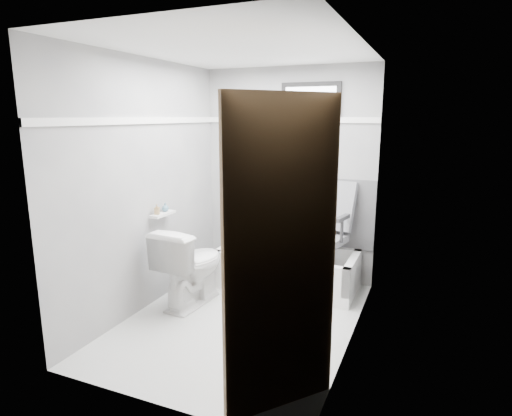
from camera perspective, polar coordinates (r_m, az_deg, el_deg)
The scene contains 19 objects.
floor at distance 4.12m, azimuth -1.95°, elevation -14.69°, with size 2.60×2.60×0.00m, color silver.
ceiling at distance 3.72m, azimuth -2.23°, elevation 20.48°, with size 2.60×2.60×0.00m, color silver.
wall_back at distance 4.93m, azimuth 4.30°, elevation 4.41°, with size 2.00×0.02×2.40m, color slate.
wall_front at distance 2.64m, azimuth -14.03°, elevation -2.69°, with size 2.00×0.02×2.40m, color slate.
wall_left at distance 4.25m, azimuth -14.43°, elevation 2.82°, with size 0.02×2.60×2.40m, color slate.
wall_right at distance 3.44m, azimuth 13.19°, elevation 0.77°, with size 0.02×2.60×2.40m, color slate.
bathtub at distance 4.79m, azimuth 4.21°, elevation -8.05°, with size 1.50×0.70×0.42m, color white, non-canonical shape.
office_chair at distance 4.61m, azimuth 8.24°, elevation -3.19°, with size 0.61×0.61×1.06m, color slate, non-canonical shape.
toilet at distance 4.36m, azimuth -8.64°, elevation -7.61°, with size 0.45×0.81×0.79m, color white.
door at distance 2.30m, azimuth 6.88°, elevation -9.91°, with size 0.78×0.78×2.00m, color brown, non-canonical shape.
window at distance 4.80m, azimuth 7.31°, elevation 13.95°, with size 0.66×0.04×0.40m, color black, non-canonical shape.
backerboard at distance 4.92m, azimuth 6.95°, elevation -0.39°, with size 1.50×0.02×0.78m, color #4C4C4F.
trim_back at distance 4.88m, azimuth 4.36°, elevation 11.63°, with size 2.00×0.02×0.06m, color white.
trim_left at distance 4.19m, azimuth -14.73°, elevation 11.20°, with size 0.02×2.60×0.06m, color white.
pole at distance 4.76m, azimuth 2.24°, elevation 2.34°, with size 0.02×0.02×1.95m, color white.
shelf at distance 4.38m, azimuth -12.31°, elevation -0.79°, with size 0.10×0.32×0.03m, color silver.
soap_bottle_a at distance 4.31m, azimuth -13.07°, elevation -0.15°, with size 0.05×0.05×0.10m, color #9F7F4F.
soap_bottle_b at distance 4.43m, azimuth -12.01°, elevation 0.13°, with size 0.07×0.07×0.09m, color slate.
faucet at distance 5.10m, azimuth 1.94°, elevation -2.76°, with size 0.26×0.10×0.16m, color silver, non-canonical shape.
Camera 1 is at (1.55, -3.34, 1.86)m, focal length 30.00 mm.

